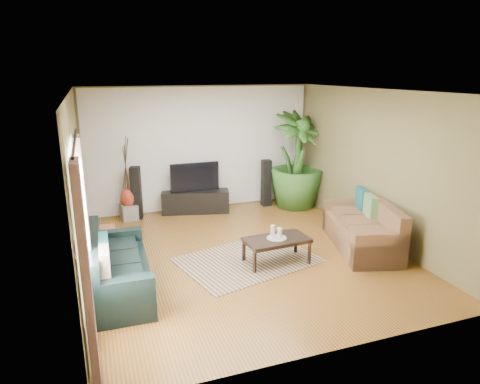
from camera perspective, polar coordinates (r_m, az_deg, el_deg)
name	(u,v)px	position (r m, az deg, el deg)	size (l,w,h in m)	color
floor	(244,255)	(7.29, 0.53, -8.37)	(5.50, 5.50, 0.00)	#8F5C25
ceiling	(244,91)	(6.66, 0.59, 13.34)	(5.50, 5.50, 0.00)	white
wall_back	(201,149)	(9.43, -5.20, 5.75)	(5.00, 5.00, 0.00)	brown
wall_front	(336,238)	(4.49, 12.74, -6.01)	(5.00, 5.00, 0.00)	brown
wall_left	(78,191)	(6.46, -20.75, 0.09)	(5.50, 5.50, 0.00)	brown
wall_right	(375,166)	(8.04, 17.58, 3.31)	(5.50, 5.50, 0.00)	brown
backwall_panel	(201,149)	(9.42, -5.19, 5.74)	(4.90, 4.90, 0.00)	white
window_pane	(78,225)	(4.92, -20.75, -4.10)	(1.80, 1.80, 0.00)	white
curtain_near	(86,275)	(4.31, -19.85, -10.43)	(0.08, 0.35, 2.20)	gray
curtain_far	(85,223)	(5.71, -19.93, -3.97)	(0.08, 0.35, 2.20)	gray
curtain_rod	(74,141)	(4.70, -21.21, 6.33)	(0.03, 0.03, 1.90)	black
sofa_left	(118,263)	(6.23, -15.95, -9.15)	(1.88, 0.81, 0.85)	black
sofa_right	(361,224)	(7.74, 15.89, -4.15)	(1.90, 0.86, 0.85)	brown
area_rug	(248,260)	(7.10, 1.06, -9.05)	(2.12, 1.50, 0.01)	tan
coffee_table	(276,250)	(6.97, 4.86, -7.75)	(1.02, 0.56, 0.42)	black
candle_tray	(277,238)	(6.89, 4.90, -6.11)	(0.31, 0.31, 0.01)	gray
candle_tall	(273,231)	(6.85, 4.36, -5.25)	(0.06, 0.06, 0.20)	white
candle_mid	(280,233)	(6.84, 5.37, -5.52)	(0.06, 0.06, 0.16)	beige
candle_short	(279,232)	(6.94, 5.24, -5.31)	(0.06, 0.06, 0.13)	beige
tv_stand	(196,201)	(9.40, -5.95, -1.26)	(1.44, 0.43, 0.48)	black
television	(195,177)	(9.25, -6.05, 2.01)	(1.06, 0.06, 0.62)	black
speaker_left	(136,193)	(9.12, -13.66, -0.13)	(0.20, 0.22, 1.11)	black
speaker_right	(266,183)	(9.76, 3.51, 1.22)	(0.19, 0.21, 1.06)	black
potted_plant	(296,160)	(9.64, 7.53, 4.22)	(1.20, 1.20, 2.14)	#29551C
plant_pot	(295,200)	(9.86, 7.34, -1.01)	(0.40, 0.40, 0.31)	black
pedestal	(129,212)	(9.22, -14.56, -2.58)	(0.32, 0.32, 0.32)	gray
vase	(128,198)	(9.13, -14.69, -0.78)	(0.29, 0.29, 0.40)	maroon
side_table	(102,244)	(7.45, -17.95, -6.57)	(0.47, 0.47, 0.50)	brown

